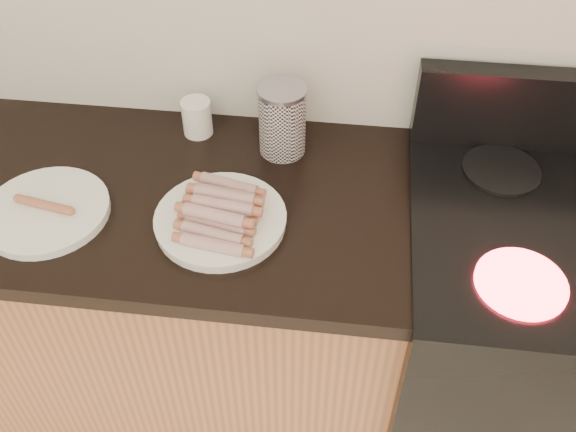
# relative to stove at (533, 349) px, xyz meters

# --- Properties ---
(cabinet_base) EXTENTS (2.20, 0.59, 0.86)m
(cabinet_base) POSITION_rel_stove_xyz_m (-1.48, 0.01, -0.03)
(cabinet_base) COLOR #A76136
(cabinet_base) RESTS_ON floor
(stove) EXTENTS (0.76, 0.65, 0.91)m
(stove) POSITION_rel_stove_xyz_m (0.00, 0.00, 0.00)
(stove) COLOR black
(stove) RESTS_ON floor
(burner_near_left) EXTENTS (0.18, 0.18, 0.01)m
(burner_near_left) POSITION_rel_stove_xyz_m (-0.17, -0.17, 0.46)
(burner_near_left) COLOR #FF1E2D
(burner_near_left) RESTS_ON stove
(burner_far_left) EXTENTS (0.18, 0.18, 0.01)m
(burner_far_left) POSITION_rel_stove_xyz_m (-0.17, 0.17, 0.46)
(burner_far_left) COLOR black
(burner_far_left) RESTS_ON stove
(main_plate) EXTENTS (0.37, 0.37, 0.02)m
(main_plate) POSITION_rel_stove_xyz_m (-0.79, -0.07, 0.45)
(main_plate) COLOR white
(main_plate) RESTS_ON counter_slab
(side_plate) EXTENTS (0.33, 0.33, 0.02)m
(side_plate) POSITION_rel_stove_xyz_m (-1.18, -0.08, 0.45)
(side_plate) COLOR white
(side_plate) RESTS_ON counter_slab
(hotdog_pile) EXTENTS (0.14, 0.24, 0.05)m
(hotdog_pile) POSITION_rel_stove_xyz_m (-0.79, -0.07, 0.48)
(hotdog_pile) COLOR brown
(hotdog_pile) RESTS_ON main_plate
(plain_sausages) EXTENTS (0.13, 0.04, 0.02)m
(plain_sausages) POSITION_rel_stove_xyz_m (-1.18, -0.08, 0.47)
(plain_sausages) COLOR #D16D48
(plain_sausages) RESTS_ON side_plate
(canister) EXTENTS (0.11, 0.11, 0.18)m
(canister) POSITION_rel_stove_xyz_m (-0.69, 0.20, 0.53)
(canister) COLOR white
(canister) RESTS_ON counter_slab
(mug) EXTENTS (0.09, 0.09, 0.09)m
(mug) POSITION_rel_stove_xyz_m (-0.91, 0.24, 0.49)
(mug) COLOR white
(mug) RESTS_ON counter_slab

